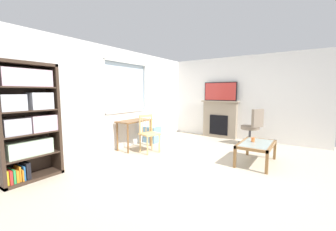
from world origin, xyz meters
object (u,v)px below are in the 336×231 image
at_px(desk_under_window, 134,125).
at_px(coffee_table, 256,146).
at_px(wooden_chair, 149,133).
at_px(tv, 220,92).
at_px(plastic_drawer_unit, 152,134).
at_px(office_chair, 253,125).
at_px(fireplace, 220,119).
at_px(bookshelf, 27,118).
at_px(sippy_cup, 253,140).

relative_size(desk_under_window, coffee_table, 0.90).
relative_size(desk_under_window, wooden_chair, 1.03).
height_order(wooden_chair, tv, tv).
xyz_separation_m(plastic_drawer_unit, office_chair, (1.22, -2.49, 0.33)).
bearing_deg(office_chair, desk_under_window, 129.51).
bearing_deg(coffee_table, fireplace, 37.67).
bearing_deg(fireplace, tv, -180.00).
xyz_separation_m(fireplace, tv, (-0.02, -0.00, 0.87)).
relative_size(desk_under_window, office_chair, 0.93).
distance_m(wooden_chair, office_chair, 2.82).
height_order(bookshelf, plastic_drawer_unit, bookshelf).
bearing_deg(fireplace, office_chair, -113.83).
bearing_deg(office_chair, coffee_table, -164.89).
relative_size(plastic_drawer_unit, office_chair, 0.45).
bearing_deg(sippy_cup, tv, 37.21).
height_order(office_chair, sippy_cup, office_chair).
height_order(desk_under_window, plastic_drawer_unit, desk_under_window).
distance_m(fireplace, tv, 0.87).
distance_m(wooden_chair, tv, 2.84).
distance_m(fireplace, sippy_cup, 2.37).
height_order(fireplace, coffee_table, fireplace).
height_order(bookshelf, fireplace, bookshelf).
bearing_deg(coffee_table, plastic_drawer_unit, 85.30).
relative_size(fireplace, coffee_table, 1.14).
bearing_deg(tv, office_chair, -113.04).
relative_size(fireplace, sippy_cup, 13.01).
height_order(wooden_chair, sippy_cup, wooden_chair).
xyz_separation_m(bookshelf, office_chair, (4.39, -2.55, -0.47)).
xyz_separation_m(office_chair, sippy_cup, (-1.40, -0.31, -0.09)).
height_order(bookshelf, wooden_chair, bookshelf).
xyz_separation_m(fireplace, sippy_cup, (-1.89, -1.42, -0.12)).
distance_m(bookshelf, coffee_table, 4.20).
relative_size(wooden_chair, office_chair, 0.90).
distance_m(desk_under_window, plastic_drawer_unit, 0.88).
height_order(tv, office_chair, tv).
distance_m(wooden_chair, sippy_cup, 2.33).
xyz_separation_m(wooden_chair, coffee_table, (0.60, -2.32, -0.10)).
bearing_deg(coffee_table, desk_under_window, 101.07).
relative_size(plastic_drawer_unit, sippy_cup, 5.04).
bearing_deg(bookshelf, coffee_table, -45.07).
xyz_separation_m(bookshelf, coffee_table, (2.93, -2.94, -0.66)).
bearing_deg(bookshelf, tv, -16.46).
height_order(bookshelf, coffee_table, bookshelf).
distance_m(tv, sippy_cup, 2.55).
height_order(wooden_chair, coffee_table, wooden_chair).
relative_size(tv, office_chair, 1.03).
bearing_deg(coffee_table, office_chair, 15.11).
bearing_deg(tv, coffee_table, -142.07).
xyz_separation_m(plastic_drawer_unit, tv, (1.69, -1.38, 1.23)).
relative_size(desk_under_window, fireplace, 0.79).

